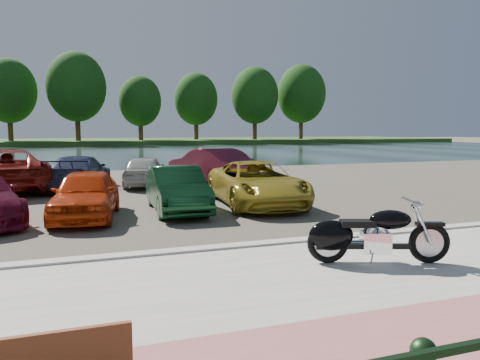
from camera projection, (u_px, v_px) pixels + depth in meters
name	position (u px, v px, depth m)	size (l,w,h in m)	color
ground	(331.00, 279.00, 7.15)	(200.00, 200.00, 0.00)	#595447
promenade	(370.00, 298.00, 6.21)	(60.00, 6.00, 0.10)	#A09E97
pink_path	(457.00, 342.00, 4.80)	(60.00, 2.00, 0.01)	#985956
kerb	(277.00, 244.00, 9.02)	(60.00, 0.30, 0.14)	#A09E97
parking_lot	(179.00, 190.00, 17.45)	(60.00, 18.00, 0.04)	#433E36
river	(114.00, 153.00, 44.62)	(120.00, 40.00, 0.00)	#172B29
far_bank	(98.00, 141.00, 74.56)	(120.00, 24.00, 0.60)	#2C4D1B
far_trees	(129.00, 94.00, 69.41)	(70.25, 10.68, 12.52)	#3D2C16
motorcycle	(365.00, 235.00, 7.61)	(2.24, 1.07, 1.05)	black
car_4	(86.00, 194.00, 11.71)	(1.46, 3.62, 1.23)	red
car_5	(177.00, 189.00, 12.70)	(1.30, 3.72, 1.23)	#0F381A
car_6	(257.00, 183.00, 13.74)	(2.16, 4.68, 1.30)	#A38F25
car_10	(7.00, 170.00, 16.85)	(2.54, 5.51, 1.53)	maroon
car_11	(79.00, 173.00, 17.34)	(1.77, 4.37, 1.27)	#292F4F
car_12	(145.00, 171.00, 18.37)	(1.44, 3.58, 1.22)	#B6B6B1
car_13	(210.00, 166.00, 19.25)	(1.54, 4.43, 1.46)	#511524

